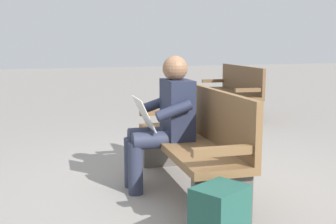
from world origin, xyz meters
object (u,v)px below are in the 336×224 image
object	(u,v)px
backpack	(219,220)
bench_near	(195,139)
bench_far	(234,91)
person_seated	(165,119)

from	to	relation	value
backpack	bench_near	bearing A→B (deg)	-15.64
bench_near	bench_far	xyz separation A→B (m)	(3.29, -2.15, 0.00)
backpack	person_seated	bearing A→B (deg)	-3.89
bench_near	backpack	world-z (taller)	bench_near
person_seated	backpack	world-z (taller)	person_seated
bench_near	person_seated	world-z (taller)	person_seated
person_seated	backpack	xyz separation A→B (m)	(-1.25, 0.08, -0.42)
person_seated	backpack	distance (m)	1.32
person_seated	backpack	size ratio (longest dim) A/B	2.78
person_seated	bench_far	bearing A→B (deg)	-32.81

